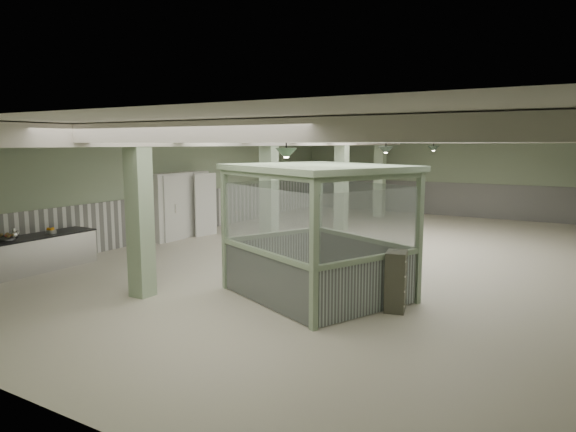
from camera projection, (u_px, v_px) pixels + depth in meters
The scene contains 28 objects.
floor at pixel (360, 256), 14.86m from camera, with size 20.00×20.00×0.00m, color silver.
ceiling at pixel (363, 131), 14.35m from camera, with size 14.00×20.00×0.02m, color silver.
wall_back at pixel (448, 176), 23.10m from camera, with size 14.00×0.02×3.60m, color #8DA281.
wall_front at pixel (34, 266), 6.11m from camera, with size 14.00×0.02×3.60m, color #8DA281.
wall_left at pixel (178, 185), 18.16m from camera, with size 0.02×20.00×3.60m, color #8DA281.
wainscot_left at pixel (179, 214), 18.30m from camera, with size 0.05×19.90×1.50m, color silver.
wainscot_back at pixel (447, 199), 23.23m from camera, with size 13.90×0.05×1.50m, color silver.
girder at pixel (287, 139), 15.66m from camera, with size 0.45×19.90×0.40m, color silver.
beam_a at pixel (176, 132), 8.01m from camera, with size 13.90×0.35×0.32m, color silver.
beam_b at pixel (265, 135), 10.13m from camera, with size 13.90×0.35×0.32m, color silver.
beam_c at pixel (322, 136), 12.25m from camera, with size 13.90×0.35×0.32m, color silver.
beam_d at pixel (363, 137), 14.38m from camera, with size 13.90×0.35×0.32m, color silver.
beam_e at pixel (393, 138), 16.50m from camera, with size 13.90×0.35×0.32m, color silver.
beam_f at pixel (416, 139), 18.63m from camera, with size 13.90×0.35×0.32m, color silver.
beam_g at pixel (435, 139), 20.75m from camera, with size 13.90×0.35×0.32m, color silver.
column_a at pixel (140, 213), 10.78m from camera, with size 0.42×0.42×3.60m, color #A7C39D.
column_b at pixel (269, 193), 15.03m from camera, with size 0.42×0.42×3.60m, color #A7C39D.
column_c at pixel (341, 182), 19.28m from camera, with size 0.42×0.42×3.60m, color #A7C39D.
column_d at pixel (380, 176), 22.67m from camera, with size 0.42×0.42×3.60m, color #A7C39D.
pendant_front at pixel (286, 154), 9.93m from camera, with size 0.44×0.44×0.22m, color #2B392C.
pendant_mid at pixel (386, 150), 14.60m from camera, with size 0.44×0.44×0.22m, color #2B392C.
pendant_back at pixel (433, 149), 18.85m from camera, with size 0.44×0.44×0.22m, color #2B392C.
pitcher_near at pixel (14, 234), 12.55m from camera, with size 0.20×0.23×0.29m, color silver, non-canonical shape.
veg_colander at pixel (6, 237), 12.42m from camera, with size 0.41×0.41×0.19m, color #414146, non-canonical shape.
orange_bowl at pixel (51, 232), 13.41m from camera, with size 0.26×0.26×0.09m, color #B2B2B7.
walkin_cooler at pixel (179, 204), 17.75m from camera, with size 0.89×2.53×2.32m.
guard_booth at pixel (317, 209), 10.81m from camera, with size 4.36×4.09×2.80m.
filing_cabinet at pixel (396, 281), 9.98m from camera, with size 0.38×0.54×1.18m, color #555547.
Camera 1 is at (5.66, -13.56, 3.25)m, focal length 32.00 mm.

